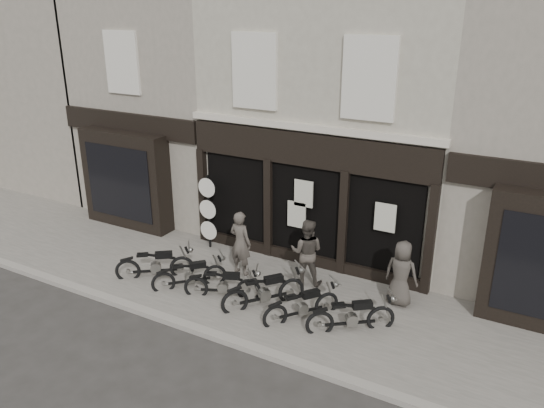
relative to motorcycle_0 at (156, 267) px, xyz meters
The scene contains 16 objects.
ground_plane 3.18m from the motorcycle_0, ahead, with size 90.00×90.00×0.00m, color #2D2B28.
pavement 3.24m from the motorcycle_0, 12.26° to the left, with size 30.00×4.20×0.12m, color #635F57.
kerb 3.49m from the motorcycle_0, 24.96° to the right, with size 30.00×0.25×0.13m, color gray.
central_building 7.51m from the motorcycle_0, 61.23° to the left, with size 7.30×6.22×8.34m.
neighbour_left 7.47m from the motorcycle_0, 119.40° to the left, with size 5.60×6.73×8.34m.
filler_left 13.27m from the motorcycle_0, 153.00° to the left, with size 11.00×6.00×8.20m, color gray.
motorcycle_0 is the anchor object (origin of this frame).
motorcycle_1 1.13m from the motorcycle_0, ahead, with size 1.53×1.58×0.95m.
motorcycle_2 2.18m from the motorcycle_0, ahead, with size 1.85×1.05×0.95m.
motorcycle_3 3.30m from the motorcycle_0, ahead, with size 1.58×1.83×1.04m.
motorcycle_4 4.37m from the motorcycle_0, ahead, with size 1.39×1.71×0.95m.
motorcycle_5 5.56m from the motorcycle_0, ahead, with size 1.78×1.47×1.00m.
man_left 2.38m from the motorcycle_0, 33.79° to the left, with size 0.66×0.43×1.81m, color #4C453E.
man_centre 4.11m from the motorcycle_0, 24.16° to the left, with size 0.87×0.68×1.79m, color #443D37.
man_right 6.46m from the motorcycle_0, 16.30° to the left, with size 0.82×0.53×1.67m, color #403B35.
advert_sign_post 2.37m from the motorcycle_0, 85.24° to the left, with size 0.59×0.38×2.41m.
Camera 1 is at (5.81, -9.50, 7.03)m, focal length 35.00 mm.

